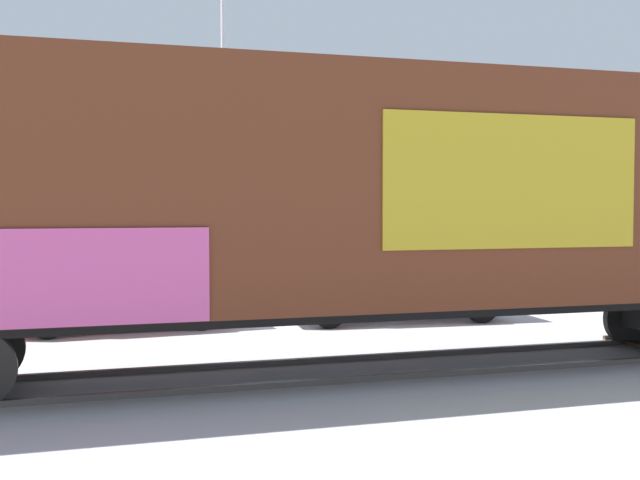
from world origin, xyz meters
The scene contains 7 objects.
ground_plane centered at (0.00, 0.00, 0.00)m, with size 260.00×260.00×0.00m, color #B2B5BC.
track centered at (0.41, -0.01, 0.04)m, with size 60.02×4.12×0.08m.
freight_car centered at (0.77, 0.00, 2.55)m, with size 16.96×3.48×4.46m.
flagpole centered at (0.32, 10.00, 5.92)m, with size 1.08×1.21×9.46m.
hillside centered at (0.11, 71.47, 6.02)m, with size 158.70×42.67×16.91m.
parked_car_red centered at (-2.61, 5.01, 0.86)m, with size 4.28×2.24×1.68m.
parked_car_white centered at (2.89, 4.74, 0.87)m, with size 4.77×2.04×1.72m.
Camera 1 is at (-2.80, -10.82, 2.38)m, focal length 44.43 mm.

